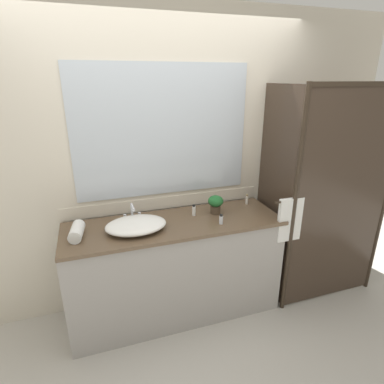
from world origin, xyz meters
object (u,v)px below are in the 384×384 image
object	(u,v)px
potted_plant	(216,203)
amenity_bottle_shampoo	(194,210)
amenity_bottle_lotion	(247,199)
sink_basin	(136,225)
faucet	(132,215)
rolled_towel_near_edge	(77,232)
amenity_bottle_body_wash	(221,219)

from	to	relation	value
potted_plant	amenity_bottle_shampoo	distance (m)	0.20
potted_plant	amenity_bottle_lotion	size ratio (longest dim) A/B	1.72
sink_basin	amenity_bottle_lotion	distance (m)	1.10
faucet	amenity_bottle_lotion	world-z (taller)	faucet
faucet	sink_basin	bearing A→B (deg)	-90.00
faucet	amenity_bottle_shampoo	size ratio (longest dim) A/B	1.74
faucet	amenity_bottle_shampoo	bearing A→B (deg)	-7.20
faucet	potted_plant	bearing A→B (deg)	-6.56
sink_basin	potted_plant	xyz separation A→B (m)	(0.71, 0.11, 0.05)
potted_plant	rolled_towel_near_edge	size ratio (longest dim) A/B	0.73
potted_plant	rolled_towel_near_edge	world-z (taller)	potted_plant
sink_basin	potted_plant	bearing A→B (deg)	8.46
amenity_bottle_shampoo	faucet	bearing A→B (deg)	172.80
amenity_bottle_shampoo	amenity_bottle_body_wash	world-z (taller)	amenity_bottle_shampoo
potted_plant	amenity_bottle_lotion	world-z (taller)	potted_plant
potted_plant	rolled_towel_near_edge	distance (m)	1.15
amenity_bottle_lotion	rolled_towel_near_edge	bearing A→B (deg)	-172.87
rolled_towel_near_edge	amenity_bottle_shampoo	bearing A→B (deg)	5.90
amenity_bottle_shampoo	sink_basin	bearing A→B (deg)	-166.70
potted_plant	amenity_bottle_shampoo	world-z (taller)	potted_plant
sink_basin	amenity_bottle_body_wash	xyz separation A→B (m)	(0.68, -0.10, -0.01)
amenity_bottle_lotion	sink_basin	bearing A→B (deg)	-168.81
amenity_bottle_lotion	amenity_bottle_body_wash	distance (m)	0.51
amenity_bottle_lotion	amenity_bottle_body_wash	xyz separation A→B (m)	(-0.40, -0.32, -0.01)
sink_basin	rolled_towel_near_edge	world-z (taller)	rolled_towel_near_edge
amenity_bottle_body_wash	sink_basin	bearing A→B (deg)	171.22
sink_basin	rolled_towel_near_edge	bearing A→B (deg)	176.87
amenity_bottle_lotion	amenity_bottle_shampoo	world-z (taller)	amenity_bottle_shampoo
faucet	amenity_bottle_body_wash	distance (m)	0.74
faucet	potted_plant	xyz separation A→B (m)	(0.71, -0.08, 0.04)
sink_basin	amenity_bottle_shampoo	world-z (taller)	amenity_bottle_shampoo
amenity_bottle_shampoo	potted_plant	bearing A→B (deg)	-4.83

